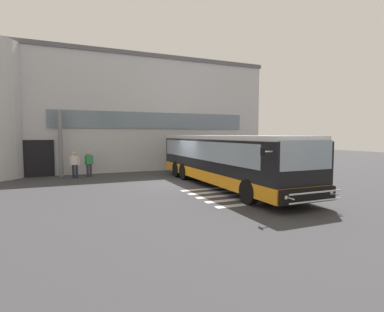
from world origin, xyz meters
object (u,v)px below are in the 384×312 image
at_px(passenger_by_doorway, 89,162).
at_px(safety_bollard_yellow, 194,167).
at_px(entry_support_column, 60,144).
at_px(passenger_near_column, 75,163).
at_px(bus_main_foreground, 224,161).

bearing_deg(passenger_by_doorway, safety_bollard_yellow, -7.46).
relative_size(entry_support_column, safety_bollard_yellow, 4.82).
height_order(entry_support_column, passenger_near_column, entry_support_column).
height_order(passenger_near_column, safety_bollard_yellow, passenger_near_column).
xyz_separation_m(bus_main_foreground, passenger_near_column, (-7.22, 6.19, -0.41)).
bearing_deg(bus_main_foreground, passenger_by_doorway, 134.70).
relative_size(entry_support_column, passenger_by_doorway, 2.59).
relative_size(passenger_near_column, safety_bollard_yellow, 1.86).
height_order(bus_main_foreground, safety_bollard_yellow, bus_main_foreground).
xyz_separation_m(bus_main_foreground, passenger_by_doorway, (-6.37, 6.44, -0.37)).
xyz_separation_m(entry_support_column, passenger_by_doorway, (1.65, -0.87, -1.20)).
bearing_deg(bus_main_foreground, entry_support_column, 137.66).
bearing_deg(passenger_by_doorway, entry_support_column, 152.12).
xyz_separation_m(passenger_near_column, passenger_by_doorway, (0.85, 0.24, 0.03)).
height_order(bus_main_foreground, passenger_near_column, bus_main_foreground).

